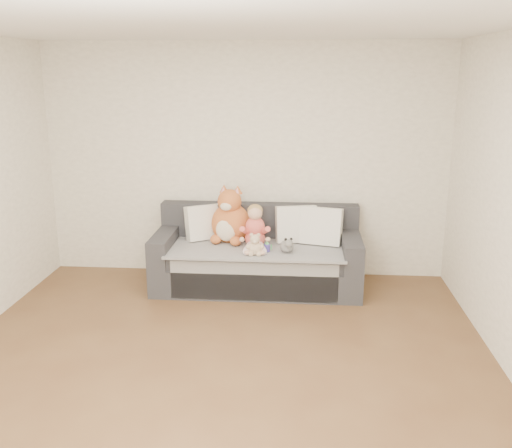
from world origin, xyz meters
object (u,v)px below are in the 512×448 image
(toddler, at_px, (255,229))
(sippy_cup, at_px, (267,246))
(plush_cat, at_px, (231,220))
(sofa, at_px, (257,258))
(teddy_bear, at_px, (255,246))

(toddler, height_order, sippy_cup, toddler)
(toddler, xyz_separation_m, plush_cat, (-0.28, 0.19, 0.05))
(sofa, distance_m, plush_cat, 0.51)
(plush_cat, relative_size, teddy_bear, 2.79)
(sofa, xyz_separation_m, sippy_cup, (0.12, -0.25, 0.22))
(sofa, bearing_deg, sippy_cup, -64.75)
(sofa, relative_size, toddler, 4.70)
(toddler, bearing_deg, teddy_bear, -89.61)
(plush_cat, xyz_separation_m, teddy_bear, (0.30, -0.46, -0.14))
(plush_cat, bearing_deg, teddy_bear, -43.65)
(sofa, distance_m, toddler, 0.37)
(sofa, height_order, sippy_cup, sofa)
(sippy_cup, bearing_deg, teddy_bear, -135.54)
(sippy_cup, bearing_deg, plush_cat, 140.25)
(teddy_bear, bearing_deg, toddler, 91.80)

